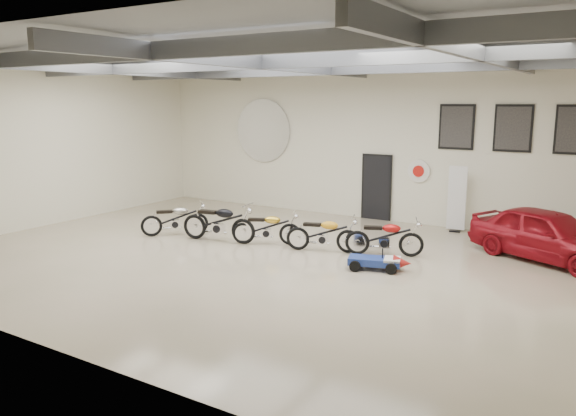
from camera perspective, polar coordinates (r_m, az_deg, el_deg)
The scene contains 19 objects.
floor at distance 14.00m, azimuth -2.59°, elevation -5.21°, with size 16.00×12.00×0.01m, color tan.
ceiling at distance 13.50m, azimuth -2.78°, elevation 15.63°, with size 16.00×12.00×0.01m, color gray.
back_wall at distance 18.77m, azimuth 7.77°, elevation 6.56°, with size 16.00×0.02×5.00m, color silver.
left_wall at distance 19.19m, azimuth -22.93°, elevation 5.90°, with size 0.02×12.00×5.00m, color silver.
ceiling_beams at distance 13.49m, azimuth -2.77°, elevation 14.57°, with size 15.80×11.80×0.32m, color #595B61, non-canonical shape.
door at distance 18.69m, azimuth 8.99°, elevation 2.03°, with size 0.92×0.08×2.10m, color black.
logo_plaque at distance 20.65m, azimuth -2.55°, elevation 7.86°, with size 2.30×0.06×1.16m, color silver, non-canonical shape.
poster_left at distance 17.69m, azimuth 16.75°, elevation 7.89°, with size 1.05×0.08×1.35m, color black, non-canonical shape.
poster_mid at distance 17.35m, azimuth 21.90°, elevation 7.53°, with size 1.05×0.08×1.35m, color black, non-canonical shape.
poster_right at distance 17.14m, azimuth 27.20°, elevation 7.08°, with size 1.05×0.08×1.35m, color black, non-canonical shape.
oil_sign at distance 18.11m, azimuth 13.14°, elevation 3.68°, with size 0.72×0.10×0.72m, color white, non-canonical shape.
banner_stand at distance 17.41m, azimuth 16.77°, elevation 0.80°, with size 0.53×0.21×1.95m, color white, non-canonical shape.
motorcycle_silver at distance 16.68m, azimuth -11.44°, elevation -1.06°, with size 1.90×0.59×0.99m, color silver, non-canonical shape.
motorcycle_black at distance 15.71m, azimuth -7.08°, elevation -1.37°, with size 2.19×0.68×1.14m, color silver, non-canonical shape.
motorcycle_gold at distance 15.30m, azimuth -2.20°, elevation -1.97°, with size 1.85×0.57×0.96m, color silver, non-canonical shape.
motorcycle_yellow at distance 14.60m, azimuth 3.56°, elevation -2.55°, with size 1.89×0.59×0.98m, color silver, non-canonical shape.
motorcycle_red at distance 14.39m, azimuth 9.76°, elevation -2.87°, with size 1.92×0.60×1.00m, color silver, non-canonical shape.
go_kart at distance 13.23m, azimuth 9.31°, elevation -5.12°, with size 1.46×0.66×0.53m, color navy, non-canonical shape.
vintage_car at distance 15.11m, azimuth 24.88°, elevation -2.47°, with size 3.83×1.55×1.31m, color maroon.
Camera 1 is at (7.59, -11.11, 3.87)m, focal length 35.00 mm.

